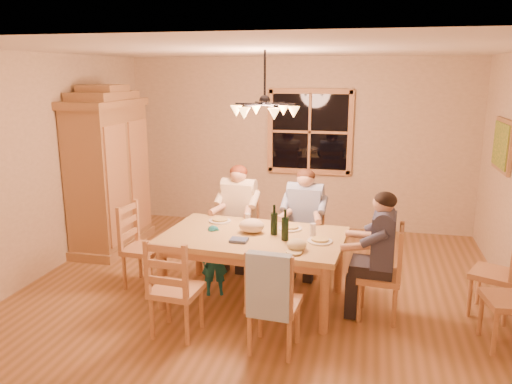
% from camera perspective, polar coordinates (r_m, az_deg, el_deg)
% --- Properties ---
extents(floor, '(5.50, 5.50, 0.00)m').
position_cam_1_polar(floor, '(6.01, 0.91, -10.69)').
color(floor, olive).
rests_on(floor, ground).
extents(ceiling, '(5.50, 5.00, 0.02)m').
position_cam_1_polar(ceiling, '(5.49, 1.02, 15.96)').
color(ceiling, white).
rests_on(ceiling, wall_back).
extents(wall_back, '(5.50, 0.02, 2.70)m').
position_cam_1_polar(wall_back, '(8.02, 4.72, 5.51)').
color(wall_back, tan).
rests_on(wall_back, floor).
extents(wall_left, '(0.02, 5.00, 2.70)m').
position_cam_1_polar(wall_left, '(6.72, -22.65, 2.92)').
color(wall_left, tan).
rests_on(wall_left, floor).
extents(window, '(1.30, 0.06, 1.30)m').
position_cam_1_polar(window, '(7.94, 6.15, 6.84)').
color(window, black).
rests_on(window, wall_back).
extents(painting, '(0.06, 0.78, 0.64)m').
position_cam_1_polar(painting, '(6.80, 26.34, 4.81)').
color(painting, '#9C6D43').
rests_on(painting, wall_right).
extents(chandelier, '(0.77, 0.68, 0.71)m').
position_cam_1_polar(chandelier, '(5.50, 1.00, 9.46)').
color(chandelier, black).
rests_on(chandelier, ceiling).
extents(armoire, '(0.66, 1.40, 2.30)m').
position_cam_1_polar(armoire, '(7.32, -16.41, 1.89)').
color(armoire, '#9C6D43').
rests_on(armoire, floor).
extents(dining_table, '(2.01, 1.31, 0.76)m').
position_cam_1_polar(dining_table, '(5.43, -0.31, -5.90)').
color(dining_table, tan).
rests_on(dining_table, floor).
extents(chair_far_left, '(0.47, 0.45, 0.99)m').
position_cam_1_polar(chair_far_left, '(6.51, -1.97, -5.90)').
color(chair_far_left, '#B77C50').
rests_on(chair_far_left, floor).
extents(chair_far_right, '(0.47, 0.45, 0.99)m').
position_cam_1_polar(chair_far_right, '(6.29, 5.49, -6.64)').
color(chair_far_right, '#B77C50').
rests_on(chair_far_right, floor).
extents(chair_near_left, '(0.47, 0.45, 0.99)m').
position_cam_1_polar(chair_near_left, '(4.95, -9.03, -12.58)').
color(chair_near_left, '#B77C50').
rests_on(chair_near_left, floor).
extents(chair_near_right, '(0.47, 0.45, 0.99)m').
position_cam_1_polar(chair_near_right, '(4.65, 2.09, -14.28)').
color(chair_near_right, '#B77C50').
rests_on(chair_near_right, floor).
extents(chair_end_left, '(0.45, 0.47, 0.99)m').
position_cam_1_polar(chair_end_left, '(6.07, -12.59, -7.71)').
color(chair_end_left, '#B77C50').
rests_on(chair_end_left, floor).
extents(chair_end_right, '(0.45, 0.47, 0.99)m').
position_cam_1_polar(chair_end_right, '(5.35, 13.80, -10.78)').
color(chair_end_right, '#B77C50').
rests_on(chair_end_right, floor).
extents(adult_woman, '(0.41, 0.45, 0.87)m').
position_cam_1_polar(adult_woman, '(6.35, -2.01, -1.31)').
color(adult_woman, beige).
rests_on(adult_woman, floor).
extents(adult_plaid_man, '(0.41, 0.45, 0.87)m').
position_cam_1_polar(adult_plaid_man, '(6.13, 5.60, -1.92)').
color(adult_plaid_man, '#38579A').
rests_on(adult_plaid_man, floor).
extents(adult_slate_man, '(0.45, 0.41, 0.87)m').
position_cam_1_polar(adult_slate_man, '(5.15, 14.14, -5.31)').
color(adult_slate_man, '#3A415E').
rests_on(adult_slate_man, floor).
extents(towel, '(0.39, 0.13, 0.58)m').
position_cam_1_polar(towel, '(4.31, 1.47, -10.74)').
color(towel, '#9FBFD7').
rests_on(towel, chair_near_right).
extents(wine_bottle_a, '(0.08, 0.08, 0.33)m').
position_cam_1_polar(wine_bottle_a, '(5.36, 2.09, -3.20)').
color(wine_bottle_a, black).
rests_on(wine_bottle_a, dining_table).
extents(wine_bottle_b, '(0.08, 0.08, 0.33)m').
position_cam_1_polar(wine_bottle_b, '(5.19, 3.35, -3.78)').
color(wine_bottle_b, black).
rests_on(wine_bottle_b, dining_table).
extents(plate_woman, '(0.26, 0.26, 0.02)m').
position_cam_1_polar(plate_woman, '(5.87, -4.14, -3.32)').
color(plate_woman, white).
rests_on(plate_woman, dining_table).
extents(plate_plaid, '(0.26, 0.26, 0.02)m').
position_cam_1_polar(plate_plaid, '(5.59, 3.95, -4.19)').
color(plate_plaid, white).
rests_on(plate_plaid, dining_table).
extents(plate_slate, '(0.26, 0.26, 0.02)m').
position_cam_1_polar(plate_slate, '(5.22, 7.32, -5.60)').
color(plate_slate, white).
rests_on(plate_slate, dining_table).
extents(wine_glass_a, '(0.06, 0.06, 0.14)m').
position_cam_1_polar(wine_glass_a, '(5.70, -0.95, -3.17)').
color(wine_glass_a, silver).
rests_on(wine_glass_a, dining_table).
extents(wine_glass_b, '(0.06, 0.06, 0.14)m').
position_cam_1_polar(wine_glass_b, '(5.37, 6.51, -4.31)').
color(wine_glass_b, silver).
rests_on(wine_glass_b, dining_table).
extents(cap, '(0.20, 0.20, 0.11)m').
position_cam_1_polar(cap, '(4.96, 4.66, -5.99)').
color(cap, '#C6B884').
rests_on(cap, dining_table).
extents(napkin, '(0.19, 0.15, 0.03)m').
position_cam_1_polar(napkin, '(5.19, -1.97, -5.52)').
color(napkin, '#465782').
rests_on(napkin, dining_table).
extents(cloth_bundle, '(0.28, 0.22, 0.15)m').
position_cam_1_polar(cloth_bundle, '(5.45, -0.50, -3.88)').
color(cloth_bundle, beige).
rests_on(cloth_bundle, dining_table).
extents(child, '(0.34, 0.29, 0.81)m').
position_cam_1_polar(child, '(5.68, -4.74, -7.83)').
color(child, '#1A6F78').
rests_on(child, floor).
extents(chair_spare_front, '(0.48, 0.49, 0.99)m').
position_cam_1_polar(chair_spare_front, '(5.23, 26.83, -12.51)').
color(chair_spare_front, '#B77C50').
rests_on(chair_spare_front, floor).
extents(chair_spare_back, '(0.56, 0.57, 0.99)m').
position_cam_1_polar(chair_spare_back, '(5.78, 25.40, -9.84)').
color(chair_spare_back, '#B77C50').
rests_on(chair_spare_back, floor).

